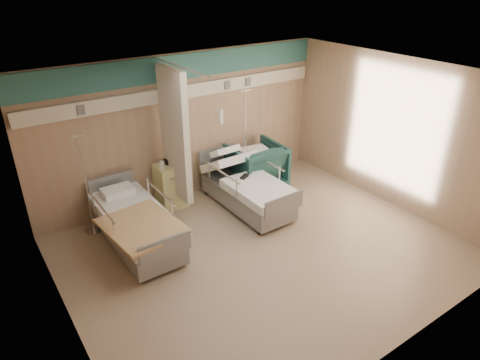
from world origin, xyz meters
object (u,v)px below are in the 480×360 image
bed_left (138,229)px  iv_stand_left (91,213)px  bed_right (247,193)px  visitor_armchair (256,166)px  iv_stand_right (245,167)px  bedside_cabinet (170,186)px

bed_left → iv_stand_left: size_ratio=1.21×
bed_right → iv_stand_left: (-2.68, 0.86, 0.05)m
visitor_armchair → bed_right: bearing=45.3°
iv_stand_right → iv_stand_left: iv_stand_right is taller
bed_right → bed_left: same height
iv_stand_right → visitor_armchair: bearing=-50.0°
bed_left → iv_stand_right: (2.70, 0.78, 0.11)m
bedside_cabinet → visitor_armchair: 1.83m
iv_stand_left → iv_stand_right: bearing=-1.5°
bed_left → bedside_cabinet: bedside_cabinet is taller
bedside_cabinet → iv_stand_left: bearing=-178.6°
visitor_armchair → bed_left: bearing=14.5°
iv_stand_right → bed_right: bearing=-122.7°
bed_left → iv_stand_left: 0.99m
visitor_armchair → iv_stand_right: iv_stand_right is taller
iv_stand_right → iv_stand_left: 3.18m
bed_right → bedside_cabinet: 1.46m
bedside_cabinet → iv_stand_right: 1.65m
bed_left → iv_stand_right: iv_stand_right is taller
bed_right → iv_stand_left: bearing=162.2°
bed_right → iv_stand_left: iv_stand_left is taller
bedside_cabinet → visitor_armchair: (1.80, -0.30, 0.05)m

